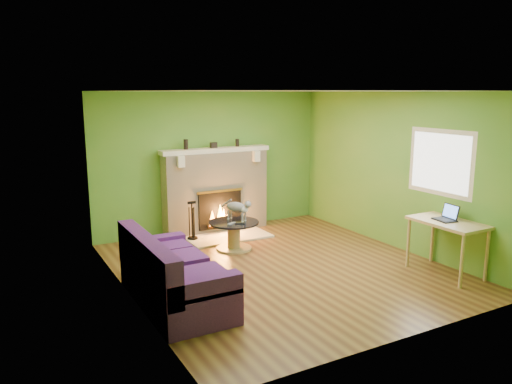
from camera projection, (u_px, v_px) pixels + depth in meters
The scene contains 22 objects.
floor at pixel (281, 268), 7.48m from camera, with size 5.00×5.00×0.00m, color #562F18.
ceiling at pixel (282, 91), 6.96m from camera, with size 5.00×5.00×0.00m, color white.
wall_back at pixel (211, 162), 9.36m from camera, with size 5.00×5.00×0.00m, color #45882C.
wall_front at pixel (411, 221), 5.08m from camera, with size 5.00×5.00×0.00m, color #45882C.
wall_left at pixel (127, 198), 6.15m from camera, with size 5.00×5.00×0.00m, color #45882C.
wall_right at pixel (396, 171), 8.29m from camera, with size 5.00×5.00×0.00m, color #45882C.
window_frame at pixel (440, 162), 7.46m from camera, with size 1.20×1.20×0.00m, color silver.
window_pane at pixel (440, 163), 7.46m from camera, with size 1.06×1.06×0.00m, color white.
fireplace at pixel (216, 191), 9.31m from camera, with size 2.10×0.46×1.58m.
hearth at pixel (228, 237), 9.02m from camera, with size 1.50×0.75×0.03m, color beige.
mantel at pixel (216, 150), 9.14m from camera, with size 2.10×0.28×0.08m, color silver.
sofa at pixel (171, 277), 6.17m from camera, with size 0.89×1.97×0.88m.
coffee_table at pixel (234, 233), 8.31m from camera, with size 0.84×0.84×0.47m.
desk at pixel (448, 228), 7.10m from camera, with size 0.62×1.06×0.79m.
cat at pixel (237, 210), 8.31m from camera, with size 0.22×0.59×0.37m, color slate, non-canonical shape.
remote_silver at pixel (232, 223), 8.12m from camera, with size 0.17×0.04×0.02m, color gray.
remote_black at pixel (240, 223), 8.12m from camera, with size 0.16×0.04×0.02m, color black.
laptop at pixel (445, 213), 7.09m from camera, with size 0.26×0.30×0.23m, color black, non-canonical shape.
fire_tools at pixel (192, 220), 8.78m from camera, with size 0.18×0.18×0.69m, color black, non-canonical shape.
mantel_vase_left at pixel (186, 144), 8.87m from camera, with size 0.08×0.08×0.18m, color black.
mantel_vase_right at pixel (237, 143), 9.36m from camera, with size 0.07×0.07×0.14m, color black.
mantel_box at pixel (214, 145), 9.14m from camera, with size 0.12×0.08×0.10m, color black.
Camera 1 is at (-3.77, -6.04, 2.59)m, focal length 35.00 mm.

